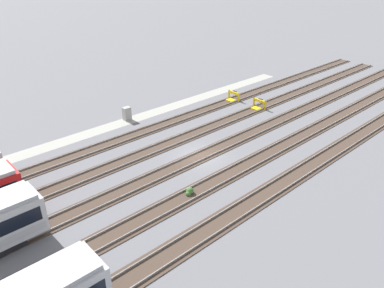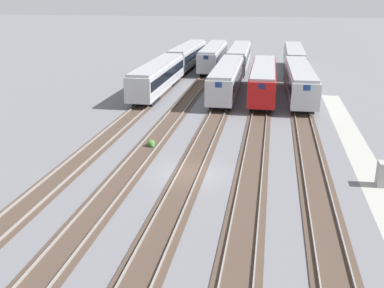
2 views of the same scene
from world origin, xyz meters
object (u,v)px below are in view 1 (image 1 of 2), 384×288
electrical_cabinet (127,114)px  weed_clump (190,191)px  bumper_stop_nearest_track (233,97)px  bumper_stop_near_inner_track (258,105)px

electrical_cabinet → weed_clump: (4.78, 16.64, -0.56)m
bumper_stop_nearest_track → weed_clump: (19.12, 12.50, -0.27)m
bumper_stop_nearest_track → weed_clump: bearing=33.2°
bumper_stop_nearest_track → electrical_cabinet: size_ratio=1.25×
bumper_stop_nearest_track → electrical_cabinet: electrical_cabinet is taller
bumper_stop_nearest_track → electrical_cabinet: 14.93m
bumper_stop_near_inner_track → bumper_stop_nearest_track: bearing=-87.0°
bumper_stop_nearest_track → electrical_cabinet: (14.34, -4.14, 0.29)m
bumper_stop_nearest_track → weed_clump: 22.85m
bumper_stop_nearest_track → bumper_stop_near_inner_track: same height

